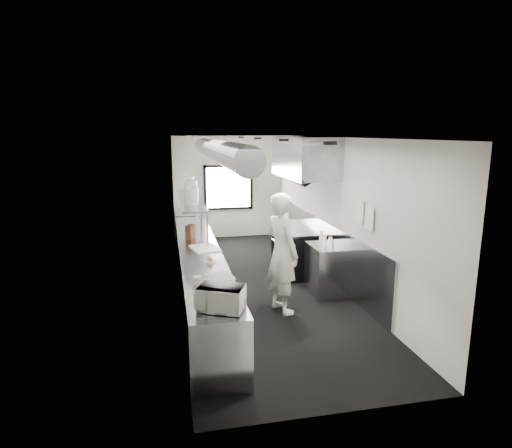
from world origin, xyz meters
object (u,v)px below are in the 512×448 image
cutting_board (205,248)px  squeeze_bottle_b (330,243)px  bottle_station (328,269)px  microwave (221,298)px  plate_stack_a (191,196)px  plate_stack_d (189,185)px  prep_counter (200,274)px  pass_shelf (191,200)px  exhaust_hood (304,157)px  small_plate (211,262)px  line_cook (282,253)px  squeeze_bottle_d (324,239)px  knife_block (190,232)px  squeeze_bottle_c (325,241)px  plate_stack_c (191,189)px  deli_tub_b (198,280)px  far_work_table (189,229)px  deli_tub_a (199,295)px  range (299,249)px  squeeze_bottle_e (321,236)px  squeeze_bottle_a (332,246)px  plate_stack_b (191,194)px

cutting_board → squeeze_bottle_b: size_ratio=2.92×
bottle_station → microwave: (-2.26, -2.44, 0.59)m
plate_stack_a → plate_stack_d: (0.03, 1.40, 0.04)m
prep_counter → pass_shelf: bearing=91.6°
plate_stack_a → bottle_station: bearing=-22.4°
exhaust_hood → pass_shelf: 2.46m
small_plate → line_cook: bearing=0.3°
microwave → line_cook: bearing=80.8°
small_plate → squeeze_bottle_d: 2.26m
prep_counter → line_cook: size_ratio=3.05×
pass_shelf → cutting_board: size_ratio=5.26×
knife_block → squeeze_bottle_c: size_ratio=1.51×
bottle_station → line_cook: bearing=-150.2°
pass_shelf → plate_stack_c: 0.24m
prep_counter → deli_tub_b: size_ratio=42.66×
pass_shelf → squeeze_bottle_d: (2.29, -1.57, -0.55)m
cutting_board → far_work_table: bearing=91.5°
far_work_table → deli_tub_a: bearing=-91.7°
range → far_work_table: size_ratio=1.33×
deli_tub_b → far_work_table: bearing=88.3°
deli_tub_a → knife_block: 3.12m
range → line_cook: 2.26m
bottle_station → small_plate: (-2.19, -0.60, 0.46)m
range → bottle_station: bearing=-85.4°
bottle_station → deli_tub_b: size_ratio=6.40×
cutting_board → squeeze_bottle_e: 2.16m
cutting_board → plate_stack_d: 2.31m
pass_shelf → line_cook: 2.70m
squeeze_bottle_a → plate_stack_c: bearing=136.3°
exhaust_hood → plate_stack_c: (-2.28, 0.40, -0.64)m
line_cook → plate_stack_b: size_ratio=6.38×
cutting_board → plate_stack_a: bearing=103.0°
deli_tub_a → squeeze_bottle_e: size_ratio=0.78×
microwave → squeeze_bottle_d: microwave is taller
small_plate → deli_tub_b: bearing=-106.2°
range → microwave: (-2.14, -3.84, 0.57)m
deli_tub_b → plate_stack_d: bearing=88.4°
plate_stack_b → squeeze_bottle_e: bearing=-22.5°
pass_shelf → range: 2.49m
plate_stack_d → squeeze_bottle_c: 3.37m
pass_shelf → far_work_table: size_ratio=2.50×
deli_tub_a → deli_tub_b: size_ratio=1.07×
prep_counter → plate_stack_d: bearing=91.3°
prep_counter → plate_stack_b: bearing=93.2°
plate_stack_b → bottle_station: bearing=-28.1°
knife_block → squeeze_bottle_a: bearing=-7.7°
range → far_work_table: range is taller
squeeze_bottle_d → deli_tub_a: bearing=-137.6°
small_plate → plate_stack_a: 1.79m
line_cook → squeeze_bottle_e: bearing=-67.0°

